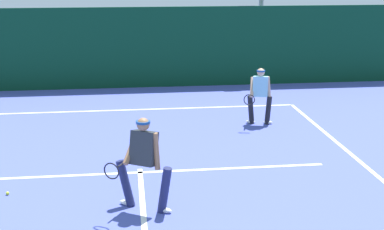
# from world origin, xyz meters

# --- Properties ---
(court_line_baseline_far) EXTENTS (9.62, 0.10, 0.01)m
(court_line_baseline_far) POSITION_xyz_m (0.00, 11.24, 0.00)
(court_line_baseline_far) COLOR white
(court_line_baseline_far) RESTS_ON ground_plane
(court_line_service) EXTENTS (7.84, 0.10, 0.01)m
(court_line_service) POSITION_xyz_m (0.00, 6.20, 0.00)
(court_line_service) COLOR white
(court_line_service) RESTS_ON ground_plane
(player_near) EXTENTS (1.18, 0.82, 1.68)m
(player_near) POSITION_xyz_m (0.03, 4.48, 0.92)
(player_near) COLOR #1E234C
(player_near) RESTS_ON ground_plane
(player_far) EXTENTS (0.92, 0.84, 1.53)m
(player_far) POSITION_xyz_m (3.31, 9.37, 0.84)
(player_far) COLOR black
(player_far) RESTS_ON ground_plane
(tennis_ball) EXTENTS (0.07, 0.07, 0.07)m
(tennis_ball) POSITION_xyz_m (-2.50, 5.38, 0.03)
(tennis_ball) COLOR #D1E033
(tennis_ball) RESTS_ON ground_plane
(back_fence_windscreen) EXTENTS (20.84, 0.12, 2.79)m
(back_fence_windscreen) POSITION_xyz_m (0.00, 14.32, 1.40)
(back_fence_windscreen) COLOR #0B3820
(back_fence_windscreen) RESTS_ON ground_plane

